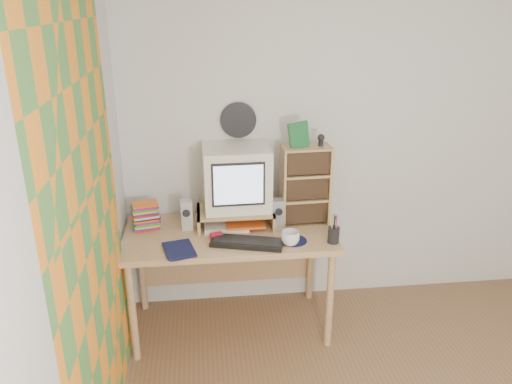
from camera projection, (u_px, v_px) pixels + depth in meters
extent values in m
plane|color=white|center=(366.00, 141.00, 3.62)|extent=(3.50, 0.00, 3.50)
plane|color=white|center=(53.00, 281.00, 1.82)|extent=(0.00, 3.50, 3.50)
plane|color=orange|center=(93.00, 245.00, 2.30)|extent=(0.00, 2.20, 2.20)
cylinder|color=black|center=(238.00, 120.00, 3.44)|extent=(0.25, 0.02, 0.25)
cube|color=tan|center=(229.00, 234.00, 3.36)|extent=(1.40, 0.70, 0.04)
cube|color=tan|center=(227.00, 257.00, 3.79)|extent=(1.33, 0.02, 0.41)
cylinder|color=tan|center=(132.00, 313.00, 3.16)|extent=(0.05, 0.05, 0.71)
cylinder|color=tan|center=(330.00, 300.00, 3.29)|extent=(0.05, 0.05, 0.71)
cylinder|color=tan|center=(141.00, 267.00, 3.70)|extent=(0.05, 0.05, 0.71)
cylinder|color=tan|center=(311.00, 258.00, 3.83)|extent=(0.05, 0.05, 0.71)
cube|color=tan|center=(199.00, 219.00, 3.40)|extent=(0.02, 0.30, 0.12)
cube|color=tan|center=(271.00, 215.00, 3.46)|extent=(0.02, 0.30, 0.12)
cube|color=tan|center=(235.00, 210.00, 3.41)|extent=(0.52, 0.30, 0.02)
cube|color=white|center=(236.00, 178.00, 3.38)|extent=(0.45, 0.45, 0.42)
cube|color=#B7B6BB|center=(187.00, 215.00, 3.36)|extent=(0.08, 0.08, 0.21)
cube|color=#B7B6BB|center=(278.00, 213.00, 3.39)|extent=(0.08, 0.08, 0.20)
cube|color=black|center=(247.00, 243.00, 3.17)|extent=(0.48, 0.27, 0.03)
cube|color=tan|center=(305.00, 185.00, 3.41)|extent=(0.33, 0.19, 0.55)
imported|color=white|center=(290.00, 238.00, 3.16)|extent=(0.12, 0.12, 0.09)
imported|color=#10143C|center=(165.00, 250.00, 3.06)|extent=(0.25, 0.21, 0.04)
cylinder|color=#0F1433|center=(293.00, 241.00, 3.22)|extent=(0.20, 0.20, 0.00)
cube|color=red|center=(217.00, 236.00, 3.24)|extent=(0.09, 0.07, 0.04)
cube|color=#1B612D|center=(299.00, 135.00, 3.26)|extent=(0.13, 0.05, 0.17)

